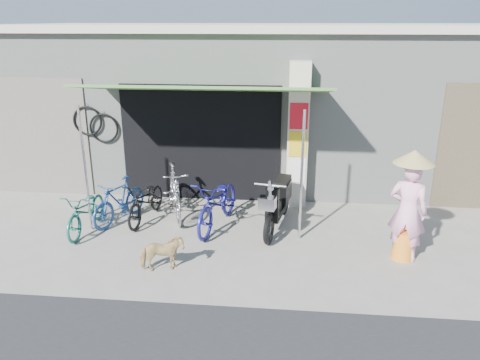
# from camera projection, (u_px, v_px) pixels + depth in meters

# --- Properties ---
(ground) EXTENTS (80.00, 80.00, 0.00)m
(ground) POSITION_uv_depth(u_px,v_px,m) (246.00, 256.00, 7.87)
(ground) COLOR gray
(ground) RESTS_ON ground
(bicycle_shop) EXTENTS (12.30, 5.30, 3.66)m
(bicycle_shop) POSITION_uv_depth(u_px,v_px,m) (263.00, 98.00, 12.06)
(bicycle_shop) COLOR #999E96
(bicycle_shop) RESTS_ON ground
(shop_pillar) EXTENTS (0.42, 0.44, 3.00)m
(shop_pillar) POSITION_uv_depth(u_px,v_px,m) (298.00, 136.00, 9.60)
(shop_pillar) COLOR beige
(shop_pillar) RESTS_ON ground
(awning) EXTENTS (4.60, 1.88, 2.72)m
(awning) POSITION_uv_depth(u_px,v_px,m) (206.00, 91.00, 8.66)
(awning) COLOR #406E31
(awning) RESTS_ON ground
(neighbour_left) EXTENTS (2.60, 0.06, 2.60)m
(neighbour_left) POSITION_uv_depth(u_px,v_px,m) (32.00, 137.00, 10.35)
(neighbour_left) COLOR #6B665B
(neighbour_left) RESTS_ON ground
(bike_teal) EXTENTS (0.56, 1.55, 0.81)m
(bike_teal) POSITION_uv_depth(u_px,v_px,m) (86.00, 211.00, 8.68)
(bike_teal) COLOR #176856
(bike_teal) RESTS_ON ground
(bike_blue) EXTENTS (0.92, 1.50, 0.87)m
(bike_blue) POSITION_uv_depth(u_px,v_px,m) (119.00, 201.00, 9.06)
(bike_blue) COLOR navy
(bike_blue) RESTS_ON ground
(bike_black) EXTENTS (0.74, 1.61, 0.82)m
(bike_black) POSITION_uv_depth(u_px,v_px,m) (146.00, 200.00, 9.16)
(bike_black) COLOR black
(bike_black) RESTS_ON ground
(bike_silver) EXTENTS (1.03, 1.79, 1.04)m
(bike_silver) POSITION_uv_depth(u_px,v_px,m) (175.00, 192.00, 9.31)
(bike_silver) COLOR #9A9B9F
(bike_silver) RESTS_ON ground
(bike_navy) EXTENTS (1.05, 1.98, 0.99)m
(bike_navy) POSITION_uv_depth(u_px,v_px,m) (218.00, 203.00, 8.82)
(bike_navy) COLOR navy
(bike_navy) RESTS_ON ground
(street_dog) EXTENTS (0.76, 0.52, 0.59)m
(street_dog) POSITION_uv_depth(u_px,v_px,m) (162.00, 254.00, 7.31)
(street_dog) COLOR #A37056
(street_dog) RESTS_ON ground
(moped) EXTENTS (0.67, 1.94, 1.11)m
(moped) POSITION_uv_depth(u_px,v_px,m) (278.00, 202.00, 8.80)
(moped) COLOR black
(moped) RESTS_ON ground
(nun) EXTENTS (0.73, 0.64, 1.86)m
(nun) POSITION_uv_depth(u_px,v_px,m) (408.00, 207.00, 7.50)
(nun) COLOR #FBA9CD
(nun) RESTS_ON ground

